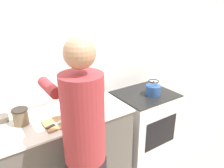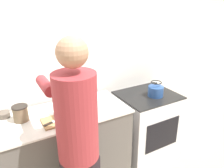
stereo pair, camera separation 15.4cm
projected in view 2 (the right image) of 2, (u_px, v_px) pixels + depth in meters
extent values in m
cube|color=white|center=(72.00, 65.00, 2.50)|extent=(8.00, 0.05, 2.60)
cube|color=#5B5651|center=(54.00, 156.00, 2.32)|extent=(1.57, 0.61, 0.91)
cube|color=silver|center=(50.00, 118.00, 2.14)|extent=(1.60, 0.63, 0.02)
cube|color=silver|center=(146.00, 126.00, 2.90)|extent=(0.71, 0.63, 0.88)
cube|color=black|center=(148.00, 95.00, 2.74)|extent=(0.71, 0.63, 0.01)
cube|color=black|center=(162.00, 134.00, 2.63)|extent=(0.50, 0.01, 0.39)
cylinder|color=maroon|center=(77.00, 118.00, 1.62)|extent=(0.32, 0.32, 0.70)
sphere|color=#A87A5B|center=(72.00, 52.00, 1.44)|extent=(0.22, 0.22, 0.22)
cylinder|color=maroon|center=(46.00, 86.00, 1.73)|extent=(0.09, 0.30, 0.09)
cylinder|color=maroon|center=(78.00, 80.00, 1.85)|extent=(0.09, 0.30, 0.09)
cube|color=#A87A4C|center=(59.00, 120.00, 2.07)|extent=(0.30, 0.22, 0.02)
cube|color=silver|center=(59.00, 119.00, 2.05)|extent=(0.15, 0.07, 0.01)
cube|color=black|center=(48.00, 124.00, 1.98)|extent=(0.09, 0.05, 0.01)
cylinder|color=#284C8C|center=(156.00, 91.00, 2.67)|extent=(0.19, 0.19, 0.13)
cone|color=#284C8C|center=(156.00, 85.00, 2.65)|extent=(0.15, 0.15, 0.03)
sphere|color=black|center=(156.00, 83.00, 2.64)|extent=(0.02, 0.02, 0.02)
torus|color=black|center=(156.00, 82.00, 2.63)|extent=(0.14, 0.14, 0.01)
cylinder|color=brown|center=(3.00, 115.00, 2.12)|extent=(0.12, 0.12, 0.05)
cylinder|color=#756047|center=(21.00, 114.00, 2.05)|extent=(0.14, 0.14, 0.14)
cylinder|color=#28231E|center=(19.00, 107.00, 2.03)|extent=(0.14, 0.14, 0.01)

